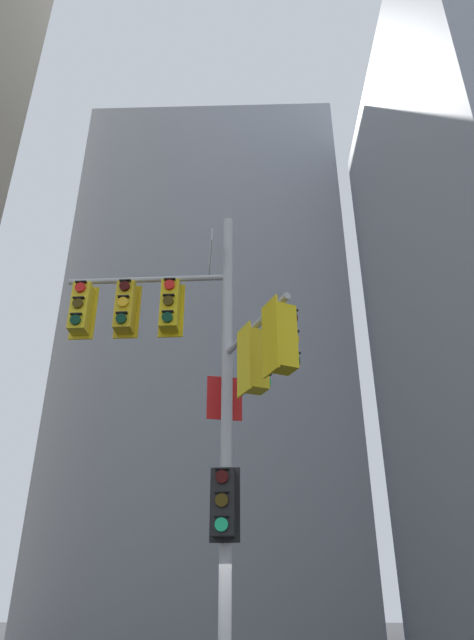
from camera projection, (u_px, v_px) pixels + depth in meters
The scene contains 2 objects.
building_mid_block at pixel (214, 369), 38.97m from camera, with size 16.80×16.80×33.19m, color #9399A3.
signal_pole_assembly at pixel (195, 374), 9.53m from camera, with size 4.30×2.77×9.00m.
Camera 1 is at (0.45, -9.23, 1.98)m, focal length 31.12 mm.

